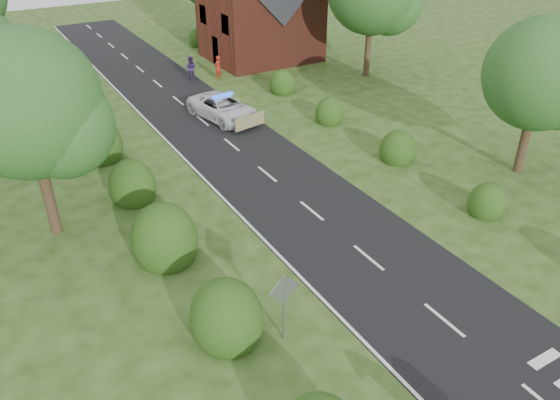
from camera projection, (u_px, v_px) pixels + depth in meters
ground at (444, 320)px, 18.08m from camera, size 120.00×120.00×0.00m
road at (240, 152)px, 29.21m from camera, size 6.00×70.00×0.02m
road_markings at (230, 174)px, 26.97m from camera, size 4.96×70.00×0.01m
hedgerow_left at (139, 198)px, 23.54m from camera, size 2.75×50.41×3.00m
hedgerow_right at (382, 142)px, 29.00m from camera, size 2.10×45.78×2.10m
tree_left_a at (35, 110)px, 19.91m from camera, size 5.74×5.60×8.38m
tree_right_a at (546, 79)px, 24.92m from camera, size 5.33×5.20×7.56m
road_sign at (284, 298)px, 16.55m from camera, size 1.06×0.08×2.53m
house at (260, 10)px, 42.56m from camera, size 8.00×7.40×9.17m
police_van at (223, 108)px, 32.85m from camera, size 3.25×5.46×1.56m
pedestrian_red at (218, 68)px, 39.36m from camera, size 0.74×0.66×1.71m
pedestrian_purple at (191, 68)px, 39.22m from camera, size 1.06×1.00×1.72m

